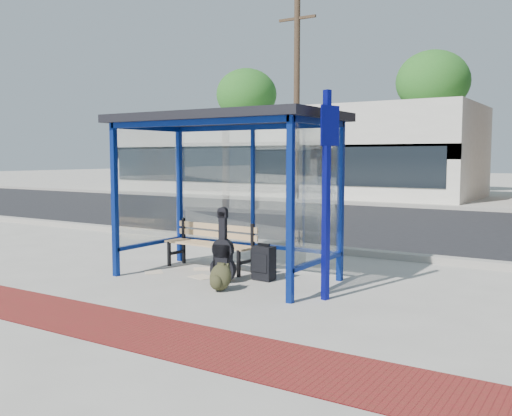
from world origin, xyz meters
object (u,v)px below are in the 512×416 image
Objects in this scene: bench at (212,242)px; suitcase at (264,263)px; backpack at (220,278)px; guitar_bag at (223,257)px.

suitcase is (1.15, -0.27, -0.18)m from bench.
bench reaches higher than backpack.
bench is 1.01m from guitar_bag.
guitar_bag is 0.57m from backpack.
backpack is (-0.15, -0.89, -0.07)m from suitcase.
guitar_bag is (0.72, -0.70, -0.06)m from bench.
guitar_bag is 1.87× the size of suitcase.
suitcase is at bearing 35.36° from guitar_bag.
bench is at bearing 127.28° from backpack.
suitcase is 1.45× the size of backpack.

